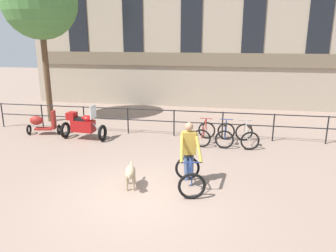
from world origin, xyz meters
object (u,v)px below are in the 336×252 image
Objects in this scene: dog at (130,173)px; parked_motorcycle at (83,125)px; parked_bicycle_mid_right at (247,136)px; parked_scooter at (42,123)px; cyclist_with_bike at (189,159)px; parked_bicycle_near_lamp at (204,133)px; parked_bicycle_mid_left at (225,135)px.

dog is 0.58× the size of parked_motorcycle.
dog is 0.84× the size of parked_bicycle_mid_right.
parked_scooter is at bearing 127.79° from dog.
dog is at bearing -140.57° from parked_scooter.
cyclist_with_bike is 3.74m from parked_bicycle_near_lamp.
parked_bicycle_mid_right is at bearing -100.26° from parked_scooter.
cyclist_with_bike is at bearing 57.34° from parked_bicycle_mid_right.
parked_bicycle_mid_left is (0.89, 3.71, -0.41)m from cyclist_with_bike.
parked_bicycle_near_lamp is at bearing -100.12° from parked_scooter.
dog is 0.86× the size of parked_bicycle_near_lamp.
parked_motorcycle is (-2.97, 3.70, 0.13)m from dog.
parked_bicycle_near_lamp reaches higher than dog.
dog is 4.75m from parked_motorcycle.
parked_bicycle_mid_left is (2.37, 4.09, -0.07)m from dog.
dog is at bearing 62.89° from parked_bicycle_mid_left.
parked_motorcycle is 6.11m from parked_bicycle_mid_right.
cyclist_with_bike is 1.28× the size of parked_scooter.
parked_bicycle_mid_right reaches higher than dog.
parked_motorcycle is at bearing 130.76° from cyclist_with_bike.
cyclist_with_bike is 5.55m from parked_motorcycle.
parked_bicycle_near_lamp is 0.88× the size of parked_scooter.
parked_motorcycle is at bearing -110.22° from parked_scooter.
parked_scooter is at bearing 137.64° from cyclist_with_bike.
parked_bicycle_mid_left is at bearing -100.20° from parked_scooter.
parked_motorcycle is 1.89m from parked_scooter.
parked_bicycle_mid_left is 0.95× the size of parked_bicycle_mid_right.
parked_scooter reaches higher than parked_bicycle_near_lamp.
parked_bicycle_mid_right is 0.90× the size of parked_scooter.
parked_bicycle_mid_left reaches higher than dog.
parked_bicycle_mid_left is at bearing 47.47° from dog.
cyclist_with_bike is 4.09m from parked_bicycle_mid_right.
cyclist_with_bike is 0.98× the size of parked_motorcycle.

